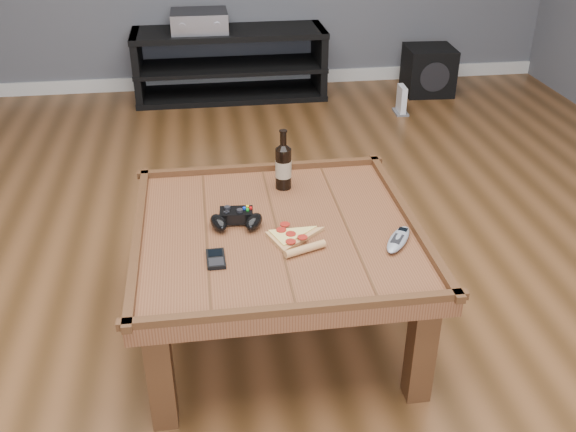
{
  "coord_description": "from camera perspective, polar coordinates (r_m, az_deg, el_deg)",
  "views": [
    {
      "loc": [
        -0.24,
        -1.95,
        1.62
      ],
      "look_at": [
        0.03,
        -0.04,
        0.52
      ],
      "focal_mm": 40.0,
      "sensor_mm": 36.0,
      "label": 1
    }
  ],
  "objects": [
    {
      "name": "media_console",
      "position": [
        4.9,
        -5.16,
        13.27
      ],
      "size": [
        1.4,
        0.45,
        0.5
      ],
      "color": "black",
      "rests_on": "ground"
    },
    {
      "name": "coffee_table",
      "position": [
        2.31,
        -1.0,
        -2.35
      ],
      "size": [
        1.03,
        1.03,
        0.48
      ],
      "color": "#5B301A",
      "rests_on": "ground"
    },
    {
      "name": "ground",
      "position": [
        2.54,
        -0.92,
        -9.85
      ],
      "size": [
        6.0,
        6.0,
        0.0
      ],
      "primitive_type": "plane",
      "color": "#462B14",
      "rests_on": "ground"
    },
    {
      "name": "pizza_slice",
      "position": [
        2.2,
        0.43,
        -2.0
      ],
      "size": [
        0.25,
        0.31,
        0.03
      ],
      "rotation": [
        0.0,
        0.0,
        0.36
      ],
      "color": "tan",
      "rests_on": "coffee_table"
    },
    {
      "name": "remote_control",
      "position": [
        2.22,
        9.78,
        -2.05
      ],
      "size": [
        0.15,
        0.19,
        0.03
      ],
      "rotation": [
        0.0,
        0.0,
        -0.58
      ],
      "color": "gray",
      "rests_on": "coffee_table"
    },
    {
      "name": "game_controller",
      "position": [
        2.29,
        -4.62,
        -0.26
      ],
      "size": [
        0.21,
        0.15,
        0.06
      ],
      "rotation": [
        0.0,
        0.0,
        -0.08
      ],
      "color": "black",
      "rests_on": "coffee_table"
    },
    {
      "name": "subwoofer",
      "position": [
        5.1,
        12.37,
        12.54
      ],
      "size": [
        0.37,
        0.37,
        0.35
      ],
      "rotation": [
        0.0,
        0.0,
        -0.06
      ],
      "color": "black",
      "rests_on": "ground"
    },
    {
      "name": "beer_bottle",
      "position": [
        2.52,
        -0.42,
        4.55
      ],
      "size": [
        0.06,
        0.06,
        0.24
      ],
      "color": "black",
      "rests_on": "coffee_table"
    },
    {
      "name": "smartphone",
      "position": [
        2.11,
        -6.44,
        -3.8
      ],
      "size": [
        0.06,
        0.11,
        0.01
      ],
      "rotation": [
        0.0,
        0.0,
        0.02
      ],
      "color": "black",
      "rests_on": "coffee_table"
    },
    {
      "name": "baseboard",
      "position": [
        5.19,
        -5.23,
        11.93
      ],
      "size": [
        5.0,
        0.02,
        0.1
      ],
      "primitive_type": "cube",
      "color": "silver",
      "rests_on": "ground"
    },
    {
      "name": "av_receiver",
      "position": [
        4.81,
        -7.88,
        16.79
      ],
      "size": [
        0.4,
        0.34,
        0.14
      ],
      "rotation": [
        0.0,
        0.0,
        -0.01
      ],
      "color": "black",
      "rests_on": "media_console"
    },
    {
      "name": "game_console",
      "position": [
        4.66,
        10.05,
        10.04
      ],
      "size": [
        0.09,
        0.16,
        0.2
      ],
      "rotation": [
        0.0,
        0.0,
        -0.04
      ],
      "color": "slate",
      "rests_on": "ground"
    }
  ]
}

